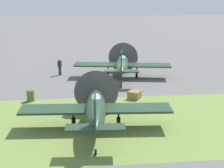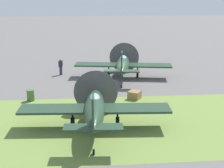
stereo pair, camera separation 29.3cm
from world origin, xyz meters
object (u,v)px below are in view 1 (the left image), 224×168
airplane_lead (122,64)px  airplane_wingman (96,108)px  ground_crew_chief (60,66)px  supply_crate (134,95)px  fuel_drum (30,96)px

airplane_lead → airplane_wingman: (-3.31, -12.33, 0.00)m
ground_crew_chief → supply_crate: (6.47, -8.41, -0.59)m
airplane_lead → ground_crew_chief: bearing=172.1°
airplane_wingman → supply_crate: 6.89m
ground_crew_chief → fuel_drum: size_ratio=1.92×
fuel_drum → airplane_wingman: bearing=-51.0°
ground_crew_chief → fuel_drum: bearing=-156.3°
ground_crew_chief → fuel_drum: ground_crew_chief is taller
airplane_wingman → ground_crew_chief: bearing=105.5°
supply_crate → fuel_drum: bearing=178.3°
airplane_lead → supply_crate: airplane_lead is taller
ground_crew_chief → supply_crate: size_ratio=1.92×
ground_crew_chief → supply_crate: 10.63m
airplane_wingman → ground_crew_chief: 14.57m
airplane_wingman → supply_crate: size_ratio=10.86×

